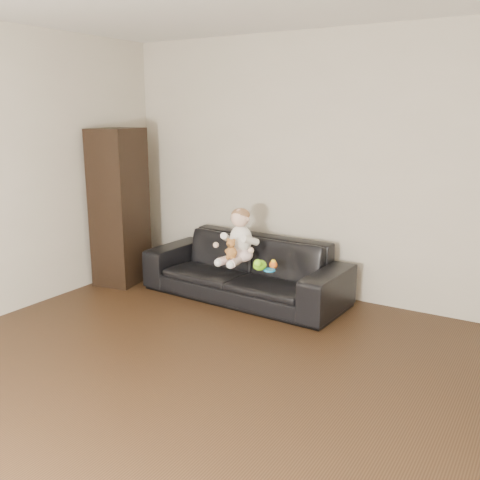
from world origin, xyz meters
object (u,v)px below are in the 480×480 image
Objects in this scene: sofa at (245,268)px; cabinet at (120,207)px; toy_blue_disc at (269,270)px; baby at (239,239)px; toy_green at (260,265)px; toy_rattle at (273,265)px; teddy_bear at (231,249)px.

cabinet reaches higher than sofa.
sofa is at bearing 150.90° from toy_blue_disc.
cabinet is 1.88m from toy_blue_disc.
toy_blue_disc is (0.40, -0.11, -0.23)m from baby.
toy_green is at bearing -158.70° from toy_blue_disc.
baby is at bearing 155.57° from toy_green.
toy_rattle is (0.39, -0.03, -0.20)m from baby.
toy_blue_disc is at bearing -88.55° from toy_rattle.
sofa is 3.88× the size of baby.
toy_green reaches higher than toy_rattle.
cabinet reaches higher than baby.
sofa reaches higher than toy_rattle.
baby reaches higher than sofa.
teddy_bear reaches higher than toy_blue_disc.
toy_rattle is at bearing 11.92° from teddy_bear.
toy_rattle is (1.83, 0.10, -0.40)m from cabinet.
sofa reaches higher than toy_green.
teddy_bear is at bearing -84.35° from sofa.
baby reaches higher than toy_blue_disc.
toy_rattle is (0.40, -0.14, 0.13)m from sofa.
sofa is 18.78× the size of toy_blue_disc.
toy_blue_disc is (0.00, -0.08, -0.03)m from toy_rattle.
toy_green is at bearing -36.22° from sofa.
teddy_bear is 2.56× the size of toy_rattle.
cabinet reaches higher than toy_rattle.
toy_blue_disc is (0.09, 0.03, -0.04)m from toy_green.
baby is 3.69× the size of toy_green.
teddy_bear is 0.43m from toy_rattle.
toy_blue_disc is (0.40, -0.22, 0.10)m from sofa.
teddy_bear is at bearing -88.56° from baby.
toy_green reaches higher than toy_blue_disc.
teddy_bear reaches higher than toy_green.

